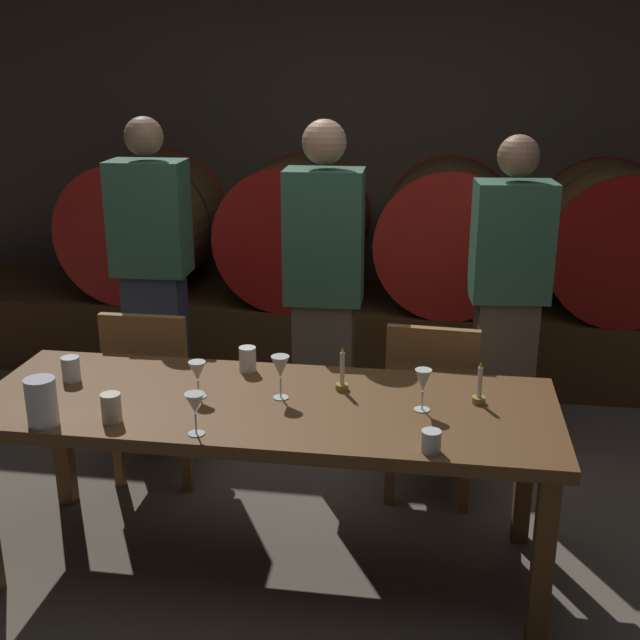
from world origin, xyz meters
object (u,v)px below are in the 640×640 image
at_px(cup_far_left, 71,369).
at_px(chair_right, 432,402).
at_px(guest_center, 324,290).
at_px(pitcher, 42,402).
at_px(candle_left, 342,378).
at_px(wine_glass_center_right, 280,368).
at_px(dining_table, 266,418).
at_px(wine_glass_far_right, 423,382).
at_px(chair_left, 155,387).
at_px(wine_glass_center_left, 195,405).
at_px(guest_right, 508,297).
at_px(candle_right, 479,393).
at_px(wine_barrel_center_left, 297,229).
at_px(wine_barrel_center_right, 449,234).
at_px(wine_glass_far_left, 197,372).
at_px(guest_left, 154,281).
at_px(wine_barrel_far_left, 145,224).
at_px(cup_center_right, 248,359).
at_px(cup_center_left, 111,408).
at_px(wine_barrel_far_right, 613,239).
at_px(cup_far_right, 431,441).

bearing_deg(cup_far_left, chair_right, 20.71).
xyz_separation_m(guest_center, pitcher, (-0.81, -1.36, -0.06)).
bearing_deg(guest_center, candle_left, 101.09).
xyz_separation_m(candle_left, wine_glass_center_right, (-0.22, -0.11, 0.08)).
bearing_deg(dining_table, wine_glass_far_right, 0.42).
height_order(chair_left, chair_right, same).
xyz_separation_m(pitcher, wine_glass_center_left, (0.56, 0.01, 0.02)).
height_order(chair_right, guest_right, guest_right).
height_order(candle_right, cup_far_left, candle_right).
xyz_separation_m(wine_barrel_center_left, wine_glass_center_right, (0.34, -2.23, -0.07)).
height_order(wine_barrel_center_right, cup_far_left, wine_barrel_center_right).
xyz_separation_m(wine_glass_center_left, wine_glass_center_right, (0.23, 0.35, 0.01)).
relative_size(candle_left, wine_glass_far_left, 1.25).
bearing_deg(wine_barrel_center_left, guest_left, -114.68).
bearing_deg(candle_right, wine_barrel_far_left, 134.24).
bearing_deg(chair_right, guest_center, -32.92).
distance_m(candle_left, cup_center_right, 0.44).
xyz_separation_m(guest_center, cup_center_left, (-0.58, -1.30, -0.09)).
bearing_deg(wine_glass_far_right, chair_left, 154.60).
bearing_deg(wine_glass_center_left, guest_right, 52.44).
height_order(wine_barrel_center_left, pitcher, wine_barrel_center_left).
distance_m(dining_table, candle_right, 0.82).
bearing_deg(wine_glass_far_right, wine_glass_center_left, -157.55).
distance_m(guest_right, candle_right, 1.11).
distance_m(chair_left, guest_center, 0.95).
distance_m(wine_barrel_far_right, chair_left, 2.91).
bearing_deg(pitcher, wine_glass_center_left, 0.63).
height_order(guest_right, cup_far_left, guest_right).
relative_size(wine_barrel_far_left, wine_glass_far_left, 6.11).
height_order(chair_right, wine_glass_far_right, wine_glass_far_right).
height_order(wine_barrel_center_left, candle_left, wine_barrel_center_left).
bearing_deg(wine_glass_far_right, guest_right, 71.95).
distance_m(guest_center, pitcher, 1.59).
relative_size(cup_far_left, cup_far_right, 1.31).
relative_size(wine_barrel_far_left, wine_glass_center_left, 5.80).
relative_size(wine_glass_center_right, cup_center_right, 1.64).
relative_size(wine_barrel_far_right, wine_glass_center_left, 5.80).
distance_m(wine_barrel_far_right, wine_glass_center_left, 3.18).
relative_size(wine_barrel_center_right, cup_far_left, 8.90).
height_order(wine_barrel_far_right, guest_left, guest_left).
bearing_deg(wine_glass_center_right, candle_right, 4.76).
relative_size(pitcher, cup_far_right, 2.30).
height_order(dining_table, wine_glass_far_right, wine_glass_far_right).
bearing_deg(cup_center_right, wine_glass_far_right, -21.05).
relative_size(guest_right, cup_far_left, 16.32).
bearing_deg(wine_glass_center_right, guest_left, 129.98).
distance_m(wine_glass_far_left, cup_center_right, 0.32).
bearing_deg(chair_left, cup_center_left, 100.82).
xyz_separation_m(guest_left, wine_glass_center_left, (0.65, -1.40, -0.03)).
relative_size(guest_left, cup_center_left, 15.91).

